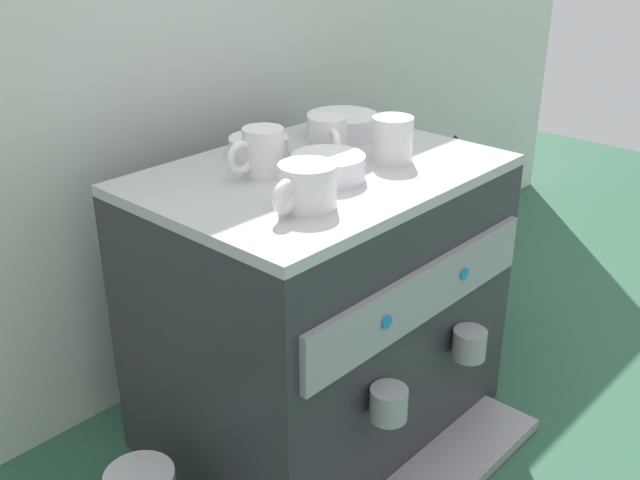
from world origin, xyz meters
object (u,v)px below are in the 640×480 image
ceramic_cup_0 (391,138)px  ceramic_cup_1 (306,186)px  ceramic_bowl_2 (328,168)px  coffee_grinder (448,232)px  ceramic_cup_3 (328,137)px  espresso_machine (322,305)px  ceramic_cup_2 (261,152)px  ceramic_bowl_0 (343,126)px  ceramic_bowl_1 (259,147)px

ceramic_cup_0 → ceramic_cup_1: (-0.24, -0.04, -0.01)m
ceramic_bowl_2 → coffee_grinder: size_ratio=0.26×
ceramic_cup_1 → ceramic_cup_3: (0.19, 0.13, 0.00)m
espresso_machine → ceramic_bowl_2: 0.27m
espresso_machine → ceramic_cup_2: ceramic_cup_2 is taller
ceramic_bowl_2 → coffee_grinder: (0.48, 0.08, -0.29)m
ceramic_cup_0 → coffee_grinder: 0.47m
ceramic_cup_0 → ceramic_bowl_0: ceramic_cup_0 is taller
ceramic_cup_2 → ceramic_bowl_2: bearing=-59.9°
ceramic_cup_3 → ceramic_bowl_0: 0.12m
ceramic_cup_0 → ceramic_bowl_0: bearing=71.1°
ceramic_bowl_1 → ceramic_bowl_2: bearing=-93.0°
ceramic_cup_0 → ceramic_bowl_1: size_ratio=0.96×
ceramic_cup_1 → ceramic_cup_3: ceramic_cup_3 is taller
espresso_machine → ceramic_cup_0: 0.31m
ceramic_cup_1 → ceramic_cup_3: size_ratio=1.25×
ceramic_cup_1 → ceramic_cup_3: bearing=33.8°
coffee_grinder → ceramic_cup_3: bearing=-178.9°
ceramic_cup_0 → ceramic_bowl_1: (-0.13, 0.18, -0.02)m
ceramic_cup_0 → ceramic_cup_2: (-0.19, 0.11, -0.00)m
ceramic_cup_2 → ceramic_cup_3: ceramic_cup_2 is taller
ceramic_cup_1 → ceramic_bowl_0: 0.35m
ceramic_cup_2 → coffee_grinder: ceramic_cup_2 is taller
ceramic_bowl_1 → ceramic_cup_0: bearing=-54.0°
ceramic_bowl_0 → coffee_grinder: ceramic_bowl_0 is taller
ceramic_cup_3 → ceramic_bowl_1: ceramic_cup_3 is taller
espresso_machine → coffee_grinder: (0.46, 0.04, -0.02)m
coffee_grinder → ceramic_bowl_2: bearing=-170.6°
ceramic_cup_1 → ceramic_bowl_2: 0.12m
ceramic_cup_2 → ceramic_cup_0: bearing=-29.0°
ceramic_cup_1 → coffee_grinder: bearing=12.7°
ceramic_bowl_2 → ceramic_bowl_0: bearing=35.3°
ceramic_cup_3 → ceramic_bowl_1: (-0.07, 0.09, -0.02)m
ceramic_cup_3 → ceramic_bowl_0: bearing=29.8°
ceramic_cup_1 → coffee_grinder: ceramic_cup_1 is taller
ceramic_cup_3 → ceramic_bowl_0: (0.11, 0.06, -0.01)m
coffee_grinder → espresso_machine: bearing=-174.6°
ceramic_bowl_0 → ceramic_bowl_1: size_ratio=1.30×
espresso_machine → ceramic_cup_2: bearing=145.7°
ceramic_bowl_1 → coffee_grinder: bearing=-10.0°
ceramic_cup_3 → ceramic_bowl_2: bearing=-138.4°
ceramic_bowl_0 → ceramic_bowl_1: 0.18m
espresso_machine → ceramic_cup_3: size_ratio=6.08×
ceramic_cup_2 → ceramic_cup_3: 0.13m
ceramic_cup_1 → ceramic_bowl_0: bearing=32.4°
ceramic_cup_1 → ceramic_bowl_0: ceramic_cup_1 is taller
ceramic_cup_0 → ceramic_bowl_0: (0.05, 0.15, -0.02)m
ceramic_cup_1 → coffee_grinder: size_ratio=0.27×
ceramic_bowl_2 → coffee_grinder: bearing=9.4°
ceramic_cup_3 → coffee_grinder: bearing=1.1°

